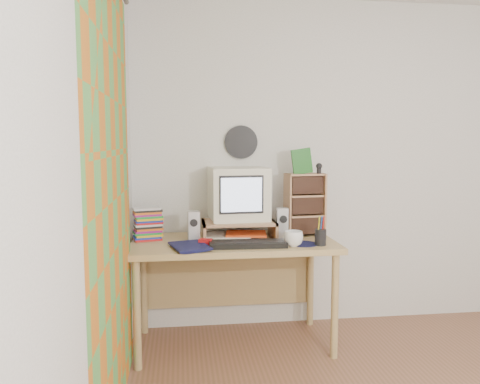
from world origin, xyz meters
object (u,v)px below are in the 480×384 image
object	(u,v)px
cd_rack	(305,204)
diary	(173,246)
mug	(293,239)
desk	(232,257)
keyboard	(248,244)
crt_monitor	(239,194)
dvd_stack	(148,222)

from	to	relation	value
cd_rack	diary	bearing A→B (deg)	-165.83
cd_rack	mug	xyz separation A→B (m)	(-0.17, -0.35, -0.18)
desk	mug	distance (m)	0.50
cd_rack	diary	size ratio (longest dim) A/B	1.71
keyboard	cd_rack	size ratio (longest dim) A/B	1.11
crt_monitor	mug	size ratio (longest dim) A/B	3.13
mug	crt_monitor	bearing A→B (deg)	130.21
desk	crt_monitor	distance (m)	0.46
dvd_stack	diary	size ratio (longest dim) A/B	0.98
keyboard	mug	xyz separation A→B (m)	(0.30, -0.03, 0.03)
keyboard	dvd_stack	xyz separation A→B (m)	(-0.66, 0.30, 0.11)
crt_monitor	cd_rack	distance (m)	0.49
dvd_stack	diary	bearing A→B (deg)	-75.25
dvd_stack	cd_rack	world-z (taller)	cd_rack
desk	keyboard	world-z (taller)	keyboard
dvd_stack	cd_rack	bearing A→B (deg)	-12.40
dvd_stack	desk	bearing A→B (deg)	-17.56
dvd_stack	mug	bearing A→B (deg)	-32.30
keyboard	diary	world-z (taller)	diary
dvd_stack	cd_rack	xyz separation A→B (m)	(1.13, 0.02, 0.10)
desk	diary	xyz separation A→B (m)	(-0.41, -0.29, 0.16)
desk	crt_monitor	world-z (taller)	crt_monitor
desk	diary	bearing A→B (deg)	-144.52
crt_monitor	diary	size ratio (longest dim) A/B	1.50
desk	diary	world-z (taller)	diary
diary	desk	bearing A→B (deg)	20.27
mug	diary	xyz separation A→B (m)	(-0.78, -0.01, -0.02)
diary	cd_rack	bearing A→B (deg)	5.28
cd_rack	mug	world-z (taller)	cd_rack
keyboard	cd_rack	xyz separation A→B (m)	(0.47, 0.32, 0.21)
mug	desk	bearing A→B (deg)	142.50
mug	diary	bearing A→B (deg)	-179.54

